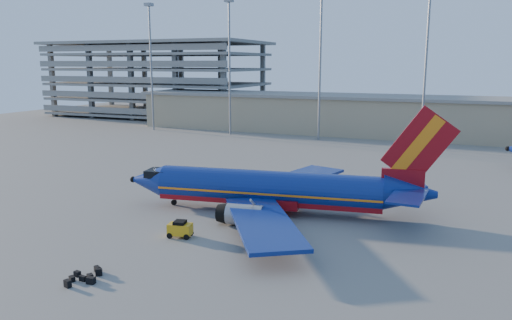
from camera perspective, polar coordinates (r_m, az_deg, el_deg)
The scene contains 7 objects.
ground at distance 58.61m, azimuth -0.54°, elevation -4.24°, with size 220.00×220.00×0.00m, color slate.
terminal_building at distance 111.13m, azimuth 16.39°, elevation 4.85°, with size 122.00×16.00×8.50m.
parking_garage at distance 151.70m, azimuth -11.11°, elevation 9.43°, with size 62.00×32.00×21.40m.
light_mast_row at distance 99.44m, azimuth 13.05°, elevation 11.98°, with size 101.60×1.60×28.65m.
aircraft_main at distance 52.01m, azimuth 2.30°, elevation -3.42°, with size 33.98×32.46×11.55m.
baggage_tug at distance 45.76m, azimuth -8.67°, elevation -7.76°, with size 2.32×1.65×1.52m.
luggage_pile at distance 39.04m, azimuth -18.93°, elevation -12.52°, with size 2.35×3.36×0.54m.
Camera 1 is at (22.53, -51.86, 15.44)m, focal length 35.00 mm.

